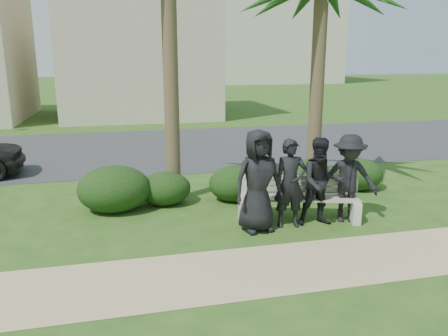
{
  "coord_description": "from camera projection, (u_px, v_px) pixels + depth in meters",
  "views": [
    {
      "loc": [
        -2.18,
        -7.48,
        3.05
      ],
      "look_at": [
        -0.16,
        1.0,
        0.89
      ],
      "focal_mm": 35.0,
      "sensor_mm": 36.0,
      "label": 1
    }
  ],
  "objects": [
    {
      "name": "footpath",
      "position": [
        277.0,
        268.0,
        6.58
      ],
      "size": [
        30.0,
        1.6,
        0.01
      ],
      "primitive_type": "cube",
      "color": "tan",
      "rests_on": "ground"
    },
    {
      "name": "hedge_d",
      "position": [
        237.0,
        182.0,
        9.7
      ],
      "size": [
        1.24,
        1.02,
        0.81
      ],
      "primitive_type": "ellipsoid",
      "color": "black",
      "rests_on": "ground"
    },
    {
      "name": "hedge_f",
      "position": [
        359.0,
        174.0,
        10.51
      ],
      "size": [
        1.17,
        0.97,
        0.77
      ],
      "primitive_type": "ellipsoid",
      "color": "black",
      "rests_on": "ground"
    },
    {
      "name": "hedge_c",
      "position": [
        165.0,
        188.0,
        9.42
      ],
      "size": [
        1.13,
        0.93,
        0.73
      ],
      "primitive_type": "ellipsoid",
      "color": "black",
      "rests_on": "ground"
    },
    {
      "name": "man_c",
      "position": [
        321.0,
        182.0,
        8.13
      ],
      "size": [
        0.88,
        0.73,
        1.67
      ],
      "primitive_type": "imported",
      "rotation": [
        0.0,
        0.0,
        -0.12
      ],
      "color": "black",
      "rests_on": "ground"
    },
    {
      "name": "man_a",
      "position": [
        258.0,
        181.0,
        7.83
      ],
      "size": [
        0.99,
        0.72,
        1.87
      ],
      "primitive_type": "imported",
      "rotation": [
        0.0,
        0.0,
        0.14
      ],
      "color": "black",
      "rests_on": "ground"
    },
    {
      "name": "park_bench",
      "position": [
        297.0,
        201.0,
        8.51
      ],
      "size": [
        2.47,
        1.18,
        0.81
      ],
      "rotation": [
        0.0,
        0.0,
        -0.29
      ],
      "color": "#A5988A",
      "rests_on": "ground"
    },
    {
      "name": "hedge_a",
      "position": [
        114.0,
        188.0,
        9.0
      ],
      "size": [
        1.5,
        1.24,
        0.98
      ],
      "primitive_type": "ellipsoid",
      "color": "black",
      "rests_on": "ground"
    },
    {
      "name": "man_b",
      "position": [
        290.0,
        183.0,
        8.05
      ],
      "size": [
        0.65,
        0.47,
        1.66
      ],
      "primitive_type": "imported",
      "rotation": [
        0.0,
        0.0,
        -0.12
      ],
      "color": "black",
      "rests_on": "ground"
    },
    {
      "name": "stucco_bldg_right",
      "position": [
        138.0,
        49.0,
        24.17
      ],
      "size": [
        8.4,
        8.4,
        7.3
      ],
      "color": "#BEB18E",
      "rests_on": "ground"
    },
    {
      "name": "man_d",
      "position": [
        348.0,
        179.0,
        8.31
      ],
      "size": [
        1.24,
        0.94,
        1.7
      ],
      "primitive_type": "imported",
      "rotation": [
        0.0,
        0.0,
        -0.31
      ],
      "color": "black",
      "rests_on": "ground"
    },
    {
      "name": "hedge_e",
      "position": [
        306.0,
        176.0,
        10.13
      ],
      "size": [
        1.3,
        1.07,
        0.85
      ],
      "primitive_type": "ellipsoid",
      "color": "black",
      "rests_on": "ground"
    },
    {
      "name": "asphalt_street",
      "position": [
        184.0,
        146.0,
        15.84
      ],
      "size": [
        160.0,
        8.0,
        0.01
      ],
      "primitive_type": "cube",
      "color": "#2D2D30",
      "rests_on": "ground"
    },
    {
      "name": "ground",
      "position": [
        244.0,
        225.0,
        8.28
      ],
      "size": [
        160.0,
        160.0,
        0.0
      ],
      "primitive_type": "plane",
      "color": "#284C15",
      "rests_on": "ground"
    }
  ]
}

